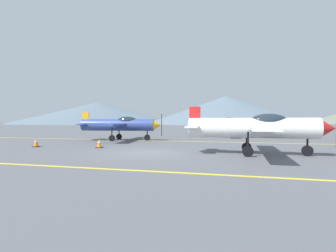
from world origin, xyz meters
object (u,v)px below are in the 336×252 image
(car_sedan, at_px, (250,127))
(traffic_cone_front, at_px, (36,142))
(airplane_mid, at_px, (121,124))
(airplane_near, at_px, (257,127))
(airplane_far, at_px, (224,124))
(traffic_cone_side, at_px, (99,143))

(car_sedan, height_order, traffic_cone_front, car_sedan)
(car_sedan, xyz_separation_m, traffic_cone_front, (-14.09, -22.74, -0.56))
(airplane_mid, height_order, car_sedan, airplane_mid)
(airplane_near, distance_m, airplane_far, 14.84)
(traffic_cone_front, bearing_deg, airplane_far, 52.25)
(airplane_far, bearing_deg, traffic_cone_side, -116.55)
(airplane_near, xyz_separation_m, car_sedan, (0.68, 23.10, -0.52))
(airplane_far, height_order, traffic_cone_side, airplane_far)
(car_sedan, height_order, traffic_cone_side, car_sedan)
(traffic_cone_front, bearing_deg, airplane_mid, 66.42)
(airplane_near, xyz_separation_m, airplane_mid, (-10.56, 6.89, 0.00))
(airplane_near, relative_size, traffic_cone_front, 13.61)
(car_sedan, bearing_deg, airplane_mid, -124.73)
(airplane_far, height_order, car_sedan, airplane_far)
(airplane_near, distance_m, airplane_mid, 12.61)
(airplane_mid, distance_m, car_sedan, 19.73)
(airplane_far, relative_size, traffic_cone_front, 13.72)
(airplane_near, relative_size, airplane_mid, 0.99)
(airplane_mid, bearing_deg, traffic_cone_side, -77.29)
(airplane_near, bearing_deg, traffic_cone_front, 178.46)
(airplane_near, distance_m, traffic_cone_side, 9.32)
(traffic_cone_side, bearing_deg, traffic_cone_front, -172.53)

